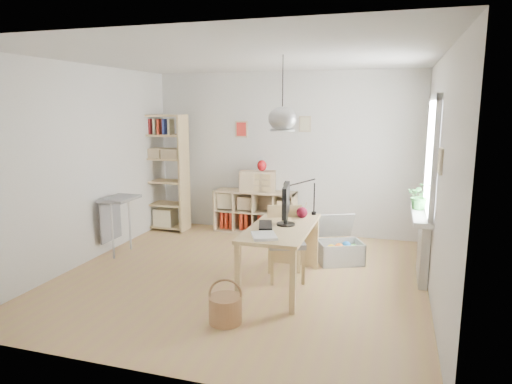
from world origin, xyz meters
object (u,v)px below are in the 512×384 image
(cube_shelf, at_px, (255,215))
(tall_bookshelf, at_px, (164,168))
(chair, at_px, (286,238))
(storage_chest, at_px, (339,247))
(drawer_chest, at_px, (258,181))
(desk, at_px, (281,233))
(monitor, at_px, (286,203))

(cube_shelf, distance_m, tall_bookshelf, 1.77)
(chair, xyz_separation_m, storage_chest, (0.58, 0.79, -0.31))
(tall_bookshelf, height_order, chair, tall_bookshelf)
(drawer_chest, bearing_deg, desk, -79.39)
(cube_shelf, distance_m, drawer_chest, 0.60)
(drawer_chest, bearing_deg, monitor, -77.98)
(tall_bookshelf, height_order, drawer_chest, tall_bookshelf)
(desk, xyz_separation_m, drawer_chest, (-0.95, 2.19, 0.24))
(chair, height_order, storage_chest, chair)
(desk, height_order, storage_chest, desk)
(chair, bearing_deg, drawer_chest, 96.48)
(storage_chest, height_order, monitor, monitor)
(monitor, height_order, drawer_chest, monitor)
(drawer_chest, bearing_deg, storage_chest, -48.81)
(desk, relative_size, monitor, 2.69)
(desk, distance_m, cube_shelf, 2.48)
(cube_shelf, height_order, drawer_chest, drawer_chest)
(monitor, distance_m, drawer_chest, 2.36)
(storage_chest, bearing_deg, cube_shelf, 119.97)
(cube_shelf, xyz_separation_m, storage_chest, (1.59, -1.14, -0.09))
(cube_shelf, bearing_deg, tall_bookshelf, -169.81)
(cube_shelf, relative_size, storage_chest, 1.64)
(storage_chest, relative_size, drawer_chest, 1.41)
(cube_shelf, relative_size, chair, 1.55)
(tall_bookshelf, bearing_deg, desk, -37.01)
(desk, xyz_separation_m, storage_chest, (0.57, 1.09, -0.45))
(tall_bookshelf, height_order, monitor, tall_bookshelf)
(chair, bearing_deg, monitor, -96.78)
(monitor, xyz_separation_m, drawer_chest, (-1.00, 2.14, -0.13))
(desk, bearing_deg, chair, 92.93)
(tall_bookshelf, distance_m, monitor, 3.24)
(desk, bearing_deg, storage_chest, 62.44)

